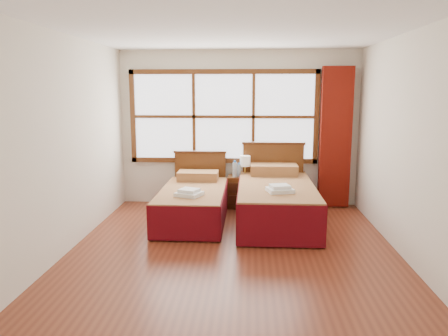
{
  "coord_description": "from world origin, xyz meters",
  "views": [
    {
      "loc": [
        0.19,
        -5.13,
        1.94
      ],
      "look_at": [
        -0.15,
        0.7,
        0.9
      ],
      "focal_mm": 35.0,
      "sensor_mm": 36.0,
      "label": 1
    }
  ],
  "objects": [
    {
      "name": "wall_back",
      "position": [
        0.0,
        2.25,
        1.3
      ],
      "size": [
        4.0,
        0.0,
        4.0
      ],
      "primitive_type": "plane",
      "rotation": [
        1.57,
        0.0,
        0.0
      ],
      "color": "silver",
      "rests_on": "floor"
    },
    {
      "name": "wall_left",
      "position": [
        -2.0,
        0.0,
        1.3
      ],
      "size": [
        0.0,
        4.5,
        4.5
      ],
      "primitive_type": "plane",
      "rotation": [
        1.57,
        0.0,
        1.57
      ],
      "color": "silver",
      "rests_on": "floor"
    },
    {
      "name": "bed_right",
      "position": [
        0.59,
        1.2,
        0.33
      ],
      "size": [
        1.11,
        2.16,
        1.09
      ],
      "color": "#411F0D",
      "rests_on": "floor"
    },
    {
      "name": "nightstand",
      "position": [
        0.04,
        1.99,
        0.26
      ],
      "size": [
        0.4,
        0.4,
        0.53
      ],
      "color": "#5A3013",
      "rests_on": "floor"
    },
    {
      "name": "window",
      "position": [
        -0.25,
        2.21,
        1.5
      ],
      "size": [
        3.16,
        0.06,
        1.56
      ],
      "color": "white",
      "rests_on": "wall_back"
    },
    {
      "name": "curtain",
      "position": [
        1.6,
        2.11,
        1.17
      ],
      "size": [
        0.5,
        0.16,
        2.3
      ],
      "primitive_type": "cube",
      "color": "maroon",
      "rests_on": "wall_back"
    },
    {
      "name": "bed_left",
      "position": [
        -0.64,
        1.2,
        0.28
      ],
      "size": [
        0.96,
        1.98,
        0.93
      ],
      "color": "#411F0D",
      "rests_on": "floor"
    },
    {
      "name": "bottle_near",
      "position": [
        -0.05,
        1.93,
        0.65
      ],
      "size": [
        0.07,
        0.07,
        0.28
      ],
      "color": "#A1BBD0",
      "rests_on": "nightstand"
    },
    {
      "name": "towels_right",
      "position": [
        0.61,
        0.66,
        0.62
      ],
      "size": [
        0.4,
        0.37,
        0.1
      ],
      "rotation": [
        0.0,
        0.0,
        0.25
      ],
      "color": "white",
      "rests_on": "bed_right"
    },
    {
      "name": "lamp",
      "position": [
        0.12,
        2.03,
        0.77
      ],
      "size": [
        0.17,
        0.17,
        0.34
      ],
      "color": "gold",
      "rests_on": "nightstand"
    },
    {
      "name": "floor",
      "position": [
        0.0,
        0.0,
        0.0
      ],
      "size": [
        4.5,
        4.5,
        0.0
      ],
      "primitive_type": "plane",
      "color": "brown",
      "rests_on": "ground"
    },
    {
      "name": "wall_right",
      "position": [
        2.0,
        0.0,
        1.3
      ],
      "size": [
        0.0,
        4.5,
        4.5
      ],
      "primitive_type": "plane",
      "rotation": [
        1.57,
        0.0,
        -1.57
      ],
      "color": "silver",
      "rests_on": "floor"
    },
    {
      "name": "ceiling",
      "position": [
        0.0,
        0.0,
        2.6
      ],
      "size": [
        4.5,
        4.5,
        0.0
      ],
      "primitive_type": "plane",
      "rotation": [
        3.14,
        0.0,
        0.0
      ],
      "color": "white",
      "rests_on": "wall_back"
    },
    {
      "name": "bottle_far",
      "position": [
        0.02,
        1.98,
        0.63
      ],
      "size": [
        0.06,
        0.06,
        0.23
      ],
      "color": "#A1BBD0",
      "rests_on": "nightstand"
    },
    {
      "name": "towels_left",
      "position": [
        -0.64,
        0.71,
        0.54
      ],
      "size": [
        0.42,
        0.39,
        0.1
      ],
      "rotation": [
        0.0,
        0.0,
        -0.38
      ],
      "color": "white",
      "rests_on": "bed_left"
    }
  ]
}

